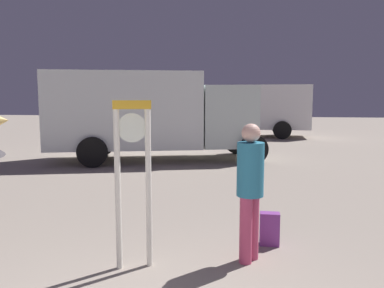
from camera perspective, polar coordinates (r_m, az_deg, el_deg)
name	(u,v)px	position (r m, az deg, el deg)	size (l,w,h in m)	color
standing_clock	(133,168)	(4.47, -8.94, -3.64)	(0.44, 0.23, 2.00)	white
person_near_clock	(250,185)	(4.69, 8.79, -6.22)	(0.33, 0.33, 1.72)	#C44269
backpack	(270,229)	(5.44, 11.67, -12.51)	(0.27, 0.20, 0.46)	#813A8F
box_truck_near	(149,112)	(12.32, -6.51, 4.80)	(7.15, 3.99, 2.84)	white
box_truck_far	(245,108)	(20.28, 8.06, 5.48)	(7.02, 2.65, 2.70)	white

